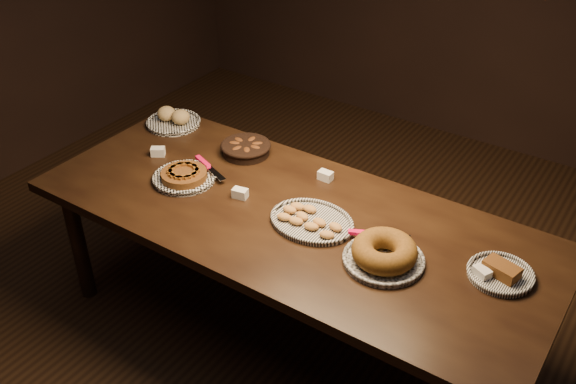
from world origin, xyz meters
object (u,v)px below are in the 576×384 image
Objects in this scene: buffet_table at (290,226)px; apple_tart_plate at (184,176)px; madeleine_platter at (311,221)px; bundt_cake_plate at (384,253)px.

buffet_table is 0.59m from apple_tart_plate.
madeleine_platter reaches higher than buffet_table.
buffet_table is at bearing 151.03° from madeleine_platter.
apple_tart_plate is at bearing -174.54° from buffet_table.
bundt_cake_plate is (1.09, -0.02, 0.02)m from apple_tart_plate.
buffet_table is at bearing 157.14° from bundt_cake_plate.
bundt_cake_plate is (0.51, -0.07, 0.12)m from buffet_table.
madeleine_platter is at bearing 157.03° from bundt_cake_plate.
buffet_table is 6.39× the size of bundt_cake_plate.
buffet_table is 6.30× the size of madeleine_platter.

